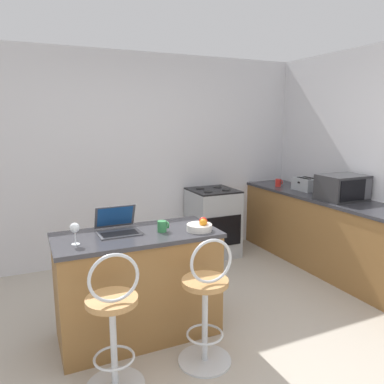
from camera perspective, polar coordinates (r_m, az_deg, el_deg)
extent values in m
plane|color=#ADA393|center=(3.11, 3.55, -24.03)|extent=(20.00, 20.00, 0.00)
cube|color=silver|center=(4.80, -9.74, 5.02)|extent=(12.00, 0.06, 2.60)
cube|color=olive|center=(3.22, -8.19, -14.07)|extent=(1.28, 0.59, 0.85)
cube|color=#333338|center=(3.06, -8.42, -6.55)|extent=(1.31, 0.62, 0.03)
cube|color=olive|center=(4.76, 20.79, -6.37)|extent=(0.60, 2.84, 0.85)
cube|color=#333338|center=(4.65, 21.15, -1.15)|extent=(0.63, 2.87, 0.03)
cylinder|color=silver|center=(2.72, -11.85, -21.83)|extent=(0.04, 0.04, 0.61)
torus|color=silver|center=(2.78, -11.77, -23.49)|extent=(0.28, 0.28, 0.02)
cylinder|color=#B7844C|center=(2.57, -12.14, -15.85)|extent=(0.34, 0.34, 0.04)
torus|color=silver|center=(2.40, -11.83, -12.73)|extent=(0.32, 0.02, 0.32)
cylinder|color=silver|center=(3.08, 1.93, -24.22)|extent=(0.40, 0.40, 0.02)
cylinder|color=silver|center=(2.91, 1.97, -19.24)|extent=(0.04, 0.04, 0.61)
torus|color=silver|center=(2.96, 1.96, -20.83)|extent=(0.28, 0.28, 0.02)
cylinder|color=#B7844C|center=(2.77, 2.01, -13.54)|extent=(0.34, 0.34, 0.04)
torus|color=silver|center=(2.62, 2.97, -10.50)|extent=(0.32, 0.02, 0.32)
cube|color=#47474C|center=(3.06, -11.04, -6.22)|extent=(0.33, 0.23, 0.01)
cube|color=black|center=(3.04, -10.96, -6.19)|extent=(0.28, 0.12, 0.00)
cube|color=#47474C|center=(3.15, -11.66, -3.67)|extent=(0.33, 0.10, 0.20)
cube|color=#19478C|center=(3.14, -11.64, -3.64)|extent=(0.29, 0.08, 0.17)
cube|color=#2D2D30|center=(4.57, 21.93, 0.65)|extent=(0.51, 0.38, 0.29)
cube|color=black|center=(4.41, 23.32, 0.19)|extent=(0.36, 0.01, 0.23)
cube|color=#4C4C51|center=(4.58, 25.25, 0.41)|extent=(0.10, 0.01, 0.23)
cube|color=#9EA3A8|center=(5.05, 17.04, 1.14)|extent=(0.24, 0.32, 0.16)
cube|color=black|center=(5.00, 16.68, 2.03)|extent=(0.05, 0.22, 0.00)
cube|color=black|center=(5.07, 17.49, 2.09)|extent=(0.05, 0.22, 0.00)
cube|color=black|center=(4.96, 15.95, 1.41)|extent=(0.02, 0.02, 0.02)
cube|color=#9EA3A8|center=(5.01, 3.17, -4.71)|extent=(0.58, 0.60, 0.86)
cube|color=black|center=(4.76, 4.88, -6.00)|extent=(0.49, 0.01, 0.39)
cube|color=black|center=(4.91, 3.23, 0.27)|extent=(0.58, 0.60, 0.02)
cylinder|color=black|center=(4.74, 2.50, 0.07)|extent=(0.11, 0.11, 0.01)
cylinder|color=black|center=(4.86, 5.24, 0.31)|extent=(0.11, 0.11, 0.01)
cylinder|color=black|center=(4.95, 1.25, 0.55)|extent=(0.11, 0.11, 0.01)
cylinder|color=black|center=(5.07, 3.91, 0.77)|extent=(0.11, 0.11, 0.01)
cylinder|color=red|center=(5.26, 12.99, 1.39)|extent=(0.08, 0.08, 0.10)
torus|color=red|center=(5.29, 13.43, 1.48)|extent=(0.01, 0.06, 0.06)
cylinder|color=silver|center=(3.09, 1.12, -5.41)|extent=(0.21, 0.21, 0.05)
sphere|color=red|center=(3.09, 1.72, -4.47)|extent=(0.07, 0.07, 0.07)
sphere|color=orange|center=(3.05, 1.71, -4.69)|extent=(0.06, 0.06, 0.06)
sphere|color=#66B233|center=(3.09, 1.74, -4.49)|extent=(0.06, 0.06, 0.06)
cylinder|color=silver|center=(2.89, -17.31, -7.59)|extent=(0.06, 0.06, 0.00)
cylinder|color=silver|center=(2.87, -17.36, -6.67)|extent=(0.01, 0.01, 0.09)
sphere|color=silver|center=(2.85, -17.45, -5.20)|extent=(0.07, 0.07, 0.07)
cylinder|color=#338447|center=(3.06, -4.60, -5.24)|extent=(0.07, 0.07, 0.09)
torus|color=#338447|center=(3.08, -3.74, -5.05)|extent=(0.01, 0.06, 0.06)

